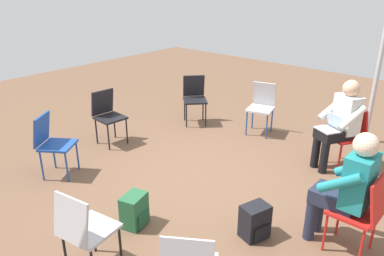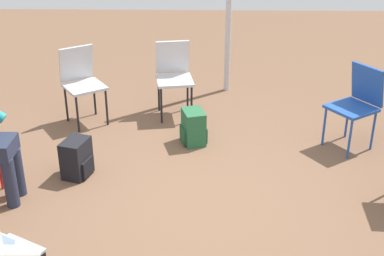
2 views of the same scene
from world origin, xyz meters
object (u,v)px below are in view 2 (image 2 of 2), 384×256
at_px(chair_south, 174,73).
at_px(chair_southeast, 81,80).
at_px(chair_southwest, 357,101).
at_px(backpack_by_empty_chair, 77,160).
at_px(backpack_near_laptop_user, 193,129).

xyz_separation_m(chair_south, chair_southeast, (1.01, 0.22, 0.00)).
bearing_deg(chair_south, chair_southeast, 3.27).
relative_size(chair_south, chair_southwest, 1.00).
bearing_deg(backpack_by_empty_chair, backpack_near_laptop_user, -147.42).
height_order(chair_southwest, backpack_by_empty_chair, chair_southwest).
bearing_deg(backpack_near_laptop_user, backpack_by_empty_chair, 32.58).
bearing_deg(chair_southeast, chair_south, 159.01).
xyz_separation_m(chair_southwest, backpack_near_laptop_user, (1.64, -0.03, -0.34)).
distance_m(backpack_near_laptop_user, backpack_by_empty_chair, 1.27).
relative_size(chair_south, chair_southeast, 1.00).
bearing_deg(backpack_by_empty_chair, chair_southeast, -81.72).
height_order(chair_south, backpack_near_laptop_user, chair_south).
height_order(chair_south, backpack_by_empty_chair, chair_south).
distance_m(chair_south, chair_southwest, 2.03).
distance_m(chair_south, backpack_by_empty_chair, 1.69).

